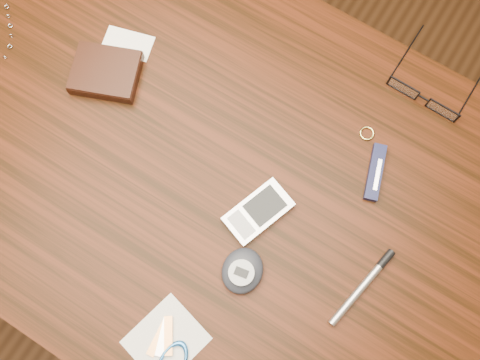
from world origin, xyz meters
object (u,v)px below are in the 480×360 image
(eyeglasses, at_px, (425,96))
(wallet_and_card, at_px, (106,72))
(pda_phone, at_px, (258,212))
(notepad_keys, at_px, (169,353))
(silver_pen, at_px, (367,281))
(pocket_knife, at_px, (375,172))
(pedometer, at_px, (242,271))
(desk, at_px, (206,180))

(eyeglasses, bearing_deg, wallet_and_card, -152.76)
(pda_phone, bearing_deg, notepad_keys, -90.34)
(silver_pen, bearing_deg, pocket_knife, 113.99)
(pedometer, height_order, silver_pen, pedometer)
(pda_phone, relative_size, pocket_knife, 1.23)
(pocket_knife, bearing_deg, silver_pen, -66.01)
(desk, bearing_deg, wallet_and_card, 168.27)
(desk, xyz_separation_m, pocket_knife, (0.24, 0.13, 0.11))
(pocket_knife, height_order, silver_pen, pocket_knife)
(wallet_and_card, distance_m, pocket_knife, 0.46)
(pocket_knife, distance_m, silver_pen, 0.17)
(pedometer, bearing_deg, desk, 142.44)
(pedometer, distance_m, notepad_keys, 0.15)
(pda_phone, distance_m, silver_pen, 0.19)
(notepad_keys, xyz_separation_m, silver_pen, (0.19, 0.23, 0.00))
(wallet_and_card, relative_size, pda_phone, 1.40)
(desk, height_order, silver_pen, silver_pen)
(wallet_and_card, xyz_separation_m, pedometer, (0.35, -0.15, 0.00))
(wallet_and_card, relative_size, eyeglasses, 1.22)
(wallet_and_card, height_order, silver_pen, wallet_and_card)
(pocket_knife, bearing_deg, wallet_and_card, -169.53)
(pedometer, xyz_separation_m, notepad_keys, (-0.03, -0.15, -0.01))
(eyeglasses, height_order, silver_pen, eyeglasses)
(desk, xyz_separation_m, pda_phone, (0.12, -0.02, 0.11))
(pda_phone, height_order, silver_pen, pda_phone)
(pda_phone, bearing_deg, eyeglasses, 67.17)
(pda_phone, bearing_deg, desk, 169.28)
(pda_phone, xyz_separation_m, pedometer, (0.03, -0.09, 0.00))
(eyeglasses, distance_m, pedometer, 0.40)
(wallet_and_card, bearing_deg, notepad_keys, -43.01)
(desk, height_order, pedometer, pedometer)
(pedometer, relative_size, notepad_keys, 0.67)
(pda_phone, height_order, pedometer, pedometer)
(eyeglasses, bearing_deg, pocket_knife, -92.35)
(pocket_knife, xyz_separation_m, silver_pen, (0.07, -0.15, -0.00))
(pocket_knife, bearing_deg, pda_phone, -128.90)
(wallet_and_card, xyz_separation_m, eyeglasses, (0.45, 0.23, 0.00))
(pda_phone, bearing_deg, silver_pen, -1.18)
(eyeglasses, height_order, pocket_knife, eyeglasses)
(eyeglasses, xyz_separation_m, pocket_knife, (-0.01, -0.15, -0.01))
(pda_phone, relative_size, pedometer, 1.45)
(silver_pen, bearing_deg, eyeglasses, 101.49)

